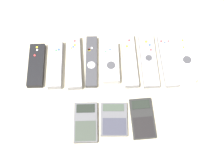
# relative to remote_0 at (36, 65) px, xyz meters

# --- Properties ---
(ground_plane) EXTENTS (3.00, 3.00, 0.00)m
(ground_plane) POSITION_rel_remote_0_xyz_m (0.27, -0.13, -0.01)
(ground_plane) COLOR #B2A88E
(remote_0) EXTENTS (0.06, 0.17, 0.02)m
(remote_0) POSITION_rel_remote_0_xyz_m (0.00, 0.00, 0.00)
(remote_0) COLOR black
(remote_0) RESTS_ON ground_plane
(remote_1) EXTENTS (0.05, 0.19, 0.03)m
(remote_1) POSITION_rel_remote_0_xyz_m (0.07, -0.00, 0.00)
(remote_1) COLOR gray
(remote_1) RESTS_ON ground_plane
(remote_2) EXTENTS (0.06, 0.21, 0.03)m
(remote_2) POSITION_rel_remote_0_xyz_m (0.14, 0.00, 0.00)
(remote_2) COLOR gray
(remote_2) RESTS_ON ground_plane
(remote_3) EXTENTS (0.05, 0.21, 0.02)m
(remote_3) POSITION_rel_remote_0_xyz_m (0.20, 0.01, -0.00)
(remote_3) COLOR #333338
(remote_3) RESTS_ON ground_plane
(remote_4) EXTENTS (0.06, 0.16, 0.03)m
(remote_4) POSITION_rel_remote_0_xyz_m (0.27, -0.00, 0.00)
(remote_4) COLOR #B7B7BC
(remote_4) RESTS_ON ground_plane
(remote_5) EXTENTS (0.05, 0.21, 0.03)m
(remote_5) POSITION_rel_remote_0_xyz_m (0.34, 0.00, 0.00)
(remote_5) COLOR gray
(remote_5) RESTS_ON ground_plane
(remote_6) EXTENTS (0.06, 0.21, 0.02)m
(remote_6) POSITION_rel_remote_0_xyz_m (0.41, -0.00, 0.00)
(remote_6) COLOR gray
(remote_6) RESTS_ON ground_plane
(remote_7) EXTENTS (0.06, 0.21, 0.02)m
(remote_7) POSITION_rel_remote_0_xyz_m (0.48, -0.00, -0.00)
(remote_7) COLOR gray
(remote_7) RESTS_ON ground_plane
(remote_8) EXTENTS (0.05, 0.19, 0.03)m
(remote_8) POSITION_rel_remote_0_xyz_m (0.54, -0.00, 0.00)
(remote_8) COLOR white
(remote_8) RESTS_ON ground_plane
(calculator_0) EXTENTS (0.08, 0.14, 0.02)m
(calculator_0) POSITION_rel_remote_0_xyz_m (0.17, -0.22, -0.00)
(calculator_0) COLOR #4C4C51
(calculator_0) RESTS_ON ground_plane
(calculator_1) EXTENTS (0.09, 0.12, 0.01)m
(calculator_1) POSITION_rel_remote_0_xyz_m (0.27, -0.22, -0.00)
(calculator_1) COLOR #4C4C51
(calculator_1) RESTS_ON ground_plane
(calculator_2) EXTENTS (0.08, 0.14, 0.01)m
(calculator_2) POSITION_rel_remote_0_xyz_m (0.36, -0.22, -0.00)
(calculator_2) COLOR black
(calculator_2) RESTS_ON ground_plane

